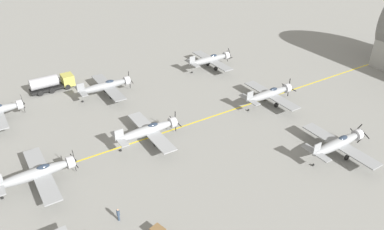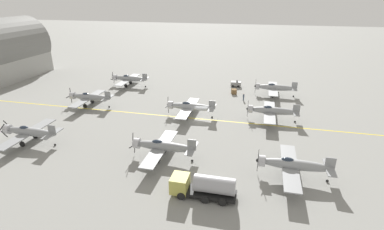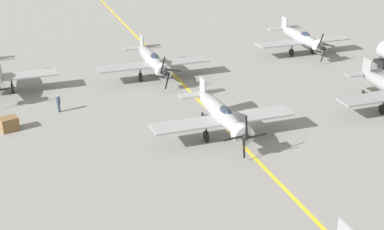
{
  "view_description": "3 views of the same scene",
  "coord_description": "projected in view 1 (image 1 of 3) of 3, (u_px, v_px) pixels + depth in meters",
  "views": [
    {
      "loc": [
        43.1,
        -16.5,
        31.84
      ],
      "look_at": [
        3.18,
        8.59,
        3.78
      ],
      "focal_mm": 35.0,
      "sensor_mm": 36.0,
      "label": 1
    },
    {
      "loc": [
        -53.52,
        -10.79,
        23.08
      ],
      "look_at": [
        -2.13,
        1.28,
        1.57
      ],
      "focal_mm": 28.0,
      "sensor_mm": 36.0,
      "label": 2
    },
    {
      "loc": [
        16.6,
        39.41,
        19.38
      ],
      "look_at": [
        3.44,
        2.03,
        2.16
      ],
      "focal_mm": 50.0,
      "sensor_mm": 36.0,
      "label": 3
    }
  ],
  "objects": [
    {
      "name": "airplane_near_center",
      "position": [
        38.0,
        173.0,
        46.24
      ],
      "size": [
        12.0,
        9.98,
        3.76
      ],
      "rotation": [
        0.0,
        0.0,
        0.02
      ],
      "color": "gray",
      "rests_on": "ground"
    },
    {
      "name": "airplane_far_left",
      "position": [
        211.0,
        59.0,
        77.76
      ],
      "size": [
        12.0,
        9.98,
        3.65
      ],
      "rotation": [
        0.0,
        0.0,
        -0.22
      ],
      "color": "gray",
      "rests_on": "ground"
    },
    {
      "name": "airplane_far_center",
      "position": [
        270.0,
        94.0,
        64.45
      ],
      "size": [
        12.0,
        9.98,
        3.8
      ],
      "rotation": [
        0.0,
        0.0,
        0.1
      ],
      "color": "gray",
      "rests_on": "ground"
    },
    {
      "name": "ground_plane",
      "position": [
        131.0,
        143.0,
        55.19
      ],
      "size": [
        400.0,
        400.0,
        0.0
      ],
      "primitive_type": "plane",
      "color": "gray"
    },
    {
      "name": "ground_crew_walking",
      "position": [
        118.0,
        214.0,
        41.79
      ],
      "size": [
        0.37,
        0.37,
        1.69
      ],
      "color": "#334256",
      "rests_on": "ground"
    },
    {
      "name": "airplane_mid_left",
      "position": [
        106.0,
        86.0,
        67.1
      ],
      "size": [
        12.0,
        9.98,
        3.77
      ],
      "rotation": [
        0.0,
        0.0,
        -0.21
      ],
      "color": "gray",
      "rests_on": "ground"
    },
    {
      "name": "airplane_mid_center",
      "position": [
        149.0,
        130.0,
        54.56
      ],
      "size": [
        12.0,
        9.98,
        3.8
      ],
      "rotation": [
        0.0,
        0.0,
        -0.02
      ],
      "color": "#929598",
      "rests_on": "ground"
    },
    {
      "name": "taxiway_stripe",
      "position": [
        131.0,
        143.0,
        55.18
      ],
      "size": [
        0.3,
        160.0,
        0.01
      ],
      "primitive_type": "cube",
      "color": "yellow",
      "rests_on": "ground"
    },
    {
      "name": "airplane_far_right",
      "position": [
        339.0,
        143.0,
        51.7
      ],
      "size": [
        12.0,
        9.98,
        3.66
      ],
      "rotation": [
        0.0,
        0.0,
        0.28
      ],
      "color": "gray",
      "rests_on": "ground"
    },
    {
      "name": "fuel_tanker",
      "position": [
        52.0,
        83.0,
        69.36
      ],
      "size": [
        2.67,
        8.0,
        2.98
      ],
      "color": "black",
      "rests_on": "ground"
    }
  ]
}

